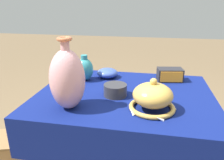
{
  "coord_description": "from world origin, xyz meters",
  "views": [
    {
      "loc": [
        0.14,
        -1.14,
        1.23
      ],
      "look_at": [
        -0.04,
        -0.16,
        0.87
      ],
      "focal_mm": 35.0,
      "sensor_mm": 36.0,
      "label": 1
    }
  ],
  "objects": [
    {
      "name": "bowl_shallow_cobalt",
      "position": [
        -0.15,
        0.24,
        0.77
      ],
      "size": [
        0.14,
        0.14,
        0.06
      ],
      "primitive_type": "ellipsoid",
      "color": "#3851A8",
      "rests_on": "display_table"
    },
    {
      "name": "pot_squat_charcoal",
      "position": [
        -0.05,
        -0.05,
        0.77
      ],
      "size": [
        0.13,
        0.13,
        0.07
      ],
      "primitive_type": "cylinder",
      "color": "#2D2D33",
      "rests_on": "display_table"
    },
    {
      "name": "display_table",
      "position": [
        0.0,
        -0.02,
        0.66
      ],
      "size": [
        0.98,
        0.78,
        0.74
      ],
      "color": "olive",
      "rests_on": "ground_plane"
    },
    {
      "name": "mosaic_tile_box",
      "position": [
        0.26,
        0.26,
        0.78
      ],
      "size": [
        0.17,
        0.12,
        0.08
      ],
      "rotation": [
        0.0,
        0.0,
        0.16
      ],
      "color": "#232328",
      "rests_on": "display_table"
    },
    {
      "name": "jar_round_teal",
      "position": [
        -0.29,
        0.16,
        0.81
      ],
      "size": [
        0.11,
        0.11,
        0.17
      ],
      "color": "teal",
      "rests_on": "display_table"
    },
    {
      "name": "vase_tall_bulbous",
      "position": [
        -0.24,
        -0.24,
        0.89
      ],
      "size": [
        0.17,
        0.17,
        0.34
      ],
      "color": "#D19399",
      "rests_on": "display_table"
    },
    {
      "name": "vase_dome_bell",
      "position": [
        0.15,
        -0.18,
        0.8
      ],
      "size": [
        0.23,
        0.23,
        0.16
      ],
      "color": "gold",
      "rests_on": "display_table"
    },
    {
      "name": "wooden_crate",
      "position": [
        -0.89,
        0.06,
        0.15
      ],
      "size": [
        0.46,
        0.37,
        0.27
      ],
      "rotation": [
        0.0,
        0.0,
        0.29
      ],
      "color": "#A37A4C",
      "rests_on": "ground_plane"
    }
  ]
}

